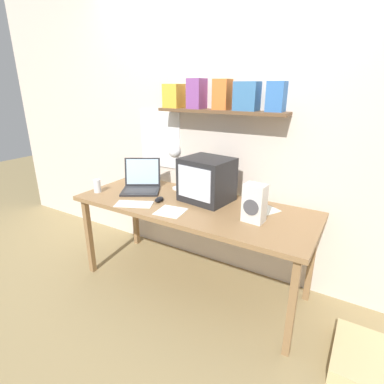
{
  "coord_description": "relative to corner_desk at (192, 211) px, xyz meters",
  "views": [
    {
      "loc": [
        1.13,
        -1.87,
        1.62
      ],
      "look_at": [
        0.0,
        0.0,
        0.84
      ],
      "focal_mm": 28.0,
      "sensor_mm": 36.0,
      "label": 1
    }
  ],
  "objects": [
    {
      "name": "space_heater",
      "position": [
        0.52,
        -0.05,
        0.19
      ],
      "size": [
        0.15,
        0.12,
        0.27
      ],
      "rotation": [
        0.0,
        0.0,
        -0.08
      ],
      "color": "silver",
      "rests_on": "corner_desk"
    },
    {
      "name": "floor_cushion",
      "position": [
        1.37,
        -0.16,
        -0.64
      ],
      "size": [
        0.47,
        0.47,
        0.1
      ],
      "color": "#D0BB81",
      "rests_on": "ground_plane"
    },
    {
      "name": "laptop",
      "position": [
        -0.57,
        0.07,
        0.12
      ],
      "size": [
        0.43,
        0.43,
        0.26
      ],
      "rotation": [
        0.0,
        0.0,
        0.55
      ],
      "color": "#232326",
      "rests_on": "corner_desk"
    },
    {
      "name": "crt_monitor",
      "position": [
        0.06,
        0.14,
        0.23
      ],
      "size": [
        0.41,
        0.37,
        0.35
      ],
      "rotation": [
        0.0,
        0.0,
        -0.14
      ],
      "color": "#232326",
      "rests_on": "corner_desk"
    },
    {
      "name": "desk_lamp",
      "position": [
        -0.28,
        0.2,
        0.36
      ],
      "size": [
        0.12,
        0.17,
        0.41
      ],
      "rotation": [
        0.0,
        0.0,
        0.19
      ],
      "color": "white",
      "rests_on": "corner_desk"
    },
    {
      "name": "back_wall",
      "position": [
        -0.0,
        0.46,
        0.62
      ],
      "size": [
        5.6,
        0.24,
        2.6
      ],
      "color": "beige",
      "rests_on": "ground_plane"
    },
    {
      "name": "juice_glass",
      "position": [
        -0.85,
        -0.19,
        0.11
      ],
      "size": [
        0.06,
        0.06,
        0.11
      ],
      "color": "white",
      "rests_on": "corner_desk"
    },
    {
      "name": "corner_desk",
      "position": [
        0.0,
        0.0,
        0.0
      ],
      "size": [
        1.9,
        0.74,
        0.74
      ],
      "color": "olive",
      "rests_on": "ground_plane"
    },
    {
      "name": "open_notebook",
      "position": [
        0.5,
        0.17,
        0.06
      ],
      "size": [
        0.28,
        0.28,
        0.0
      ],
      "rotation": [
        0.0,
        0.0,
        -0.48
      ],
      "color": "silver",
      "rests_on": "corner_desk"
    },
    {
      "name": "printed_handout",
      "position": [
        -0.39,
        -0.24,
        0.06
      ],
      "size": [
        0.32,
        0.25,
        0.0
      ],
      "rotation": [
        0.0,
        0.0,
        0.44
      ],
      "color": "silver",
      "rests_on": "corner_desk"
    },
    {
      "name": "computer_mouse",
      "position": [
        -0.26,
        -0.08,
        0.07
      ],
      "size": [
        0.08,
        0.12,
        0.03
      ],
      "rotation": [
        0.0,
        0.0,
        0.21
      ],
      "color": "black",
      "rests_on": "corner_desk"
    },
    {
      "name": "ground_plane",
      "position": [
        0.0,
        0.0,
        -0.69
      ],
      "size": [
        12.0,
        12.0,
        0.0
      ],
      "primitive_type": "plane",
      "color": "#998457"
    },
    {
      "name": "loose_paper_near_laptop",
      "position": [
        -0.06,
        -0.21,
        0.06
      ],
      "size": [
        0.22,
        0.22,
        0.0
      ],
      "rotation": [
        0.0,
        0.0,
        0.13
      ],
      "color": "silver",
      "rests_on": "corner_desk"
    }
  ]
}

